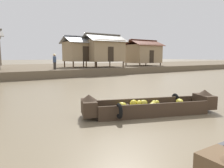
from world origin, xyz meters
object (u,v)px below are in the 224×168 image
Objects in this scene: banana_boat at (150,106)px; stilt_house_right at (143,53)px; stilt_house_mid_left at (80,51)px; vendor_person at (55,61)px; stilt_house_mid_right at (103,51)px.

banana_boat is 0.98× the size of stilt_house_right.
banana_boat is 1.20× the size of stilt_house_mid_left.
stilt_house_mid_left reaches higher than vendor_person.
banana_boat is 20.07m from stilt_house_mid_right.
stilt_house_mid_right is at bearing 15.83° from vendor_person.
banana_boat is 20.22m from stilt_house_mid_left.
stilt_house_right is at bearing -4.06° from stilt_house_mid_left.
stilt_house_mid_left is at bearing 175.94° from stilt_house_right.
stilt_house_mid_left is at bearing 36.51° from vendor_person.
banana_boat is 24.54m from stilt_house_right.
stilt_house_mid_left is 0.81× the size of stilt_house_mid_right.
stilt_house_mid_left is 2.54× the size of vendor_person.
stilt_house_mid_right reaches higher than stilt_house_right.
stilt_house_mid_right is 7.35m from stilt_house_right.
stilt_house_mid_right is 1.01× the size of stilt_house_right.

